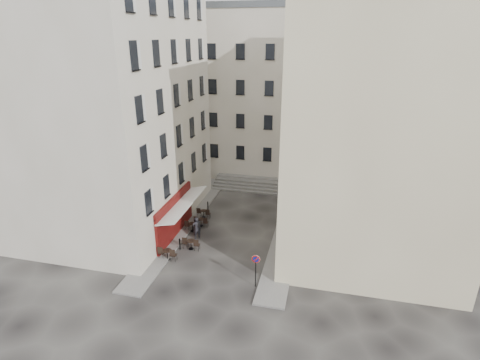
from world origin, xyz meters
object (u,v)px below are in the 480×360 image
(bistro_table_a, at_px, (168,254))
(bistro_table_b, at_px, (191,244))
(pedestrian, at_px, (197,228))
(no_parking_sign, at_px, (256,265))

(bistro_table_a, height_order, bistro_table_b, bistro_table_a)
(bistro_table_b, xyz_separation_m, pedestrian, (-0.13, 1.68, 0.46))
(bistro_table_b, bearing_deg, pedestrian, 94.41)
(bistro_table_b, distance_m, pedestrian, 1.75)
(bistro_table_a, xyz_separation_m, pedestrian, (1.07, 3.45, 0.44))
(bistro_table_a, distance_m, bistro_table_b, 2.13)
(bistro_table_a, distance_m, pedestrian, 3.64)
(no_parking_sign, xyz_separation_m, bistro_table_b, (-5.73, 3.40, -1.20))
(bistro_table_a, relative_size, pedestrian, 0.75)
(no_parking_sign, relative_size, pedestrian, 1.25)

